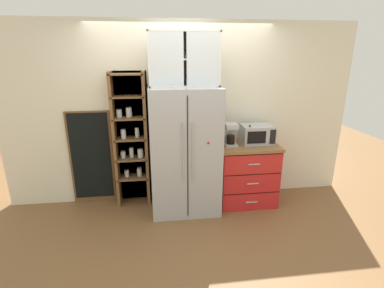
{
  "coord_description": "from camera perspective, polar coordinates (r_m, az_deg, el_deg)",
  "views": [
    {
      "loc": [
        -0.38,
        -3.67,
        2.11
      ],
      "look_at": [
        0.1,
        -0.01,
        0.94
      ],
      "focal_mm": 26.83,
      "sensor_mm": 36.0,
      "label": 1
    }
  ],
  "objects": [
    {
      "name": "counter_cabinet",
      "position": [
        4.27,
        10.67,
        -5.71
      ],
      "size": [
        0.84,
        0.63,
        0.89
      ],
      "color": "red",
      "rests_on": "ground"
    },
    {
      "name": "coffee_maker",
      "position": [
        4.01,
        7.61,
        1.95
      ],
      "size": [
        0.17,
        0.2,
        0.31
      ],
      "color": "#B7B7BC",
      "rests_on": "counter_cabinet"
    },
    {
      "name": "upper_cabinet",
      "position": [
        3.73,
        -1.69,
        16.47
      ],
      "size": [
        0.88,
        0.32,
        0.66
      ],
      "color": "silver",
      "rests_on": "refrigerator"
    },
    {
      "name": "chalkboard_menu",
      "position": [
        4.34,
        -19.33,
        -2.63
      ],
      "size": [
        0.6,
        0.04,
        1.36
      ],
      "color": "brown",
      "rests_on": "ground"
    },
    {
      "name": "wall_back_cream",
      "position": [
        4.17,
        -2.09,
        5.98
      ],
      "size": [
        5.01,
        0.1,
        2.55
      ],
      "primitive_type": "cube",
      "color": "silver",
      "rests_on": "ground"
    },
    {
      "name": "refrigerator",
      "position": [
        3.89,
        -1.46,
        -1.26
      ],
      "size": [
        0.91,
        0.74,
        1.71
      ],
      "color": "#ADAFB5",
      "rests_on": "ground"
    },
    {
      "name": "bottle_amber",
      "position": [
        4.05,
        11.3,
        1.51
      ],
      "size": [
        0.07,
        0.07,
        0.29
      ],
      "color": "brown",
      "rests_on": "counter_cabinet"
    },
    {
      "name": "pantry_shelf_column",
      "position": [
        4.13,
        -12.04,
        1.08
      ],
      "size": [
        0.51,
        0.29,
        1.89
      ],
      "color": "brown",
      "rests_on": "ground"
    },
    {
      "name": "microwave",
      "position": [
        4.17,
        12.77,
        1.93
      ],
      "size": [
        0.44,
        0.33,
        0.26
      ],
      "color": "#ADAFB5",
      "rests_on": "counter_cabinet"
    },
    {
      "name": "ground_plane",
      "position": [
        4.25,
        -1.38,
        -12.23
      ],
      "size": [
        10.71,
        10.71,
        0.0
      ],
      "primitive_type": "plane",
      "color": "brown"
    },
    {
      "name": "bottle_green",
      "position": [
        4.13,
        10.92,
        1.6
      ],
      "size": [
        0.06,
        0.06,
        0.26
      ],
      "color": "#285B33",
      "rests_on": "counter_cabinet"
    },
    {
      "name": "mug_red",
      "position": [
        4.08,
        11.22,
        0.43
      ],
      "size": [
        0.11,
        0.08,
        0.09
      ],
      "color": "red",
      "rests_on": "counter_cabinet"
    }
  ]
}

